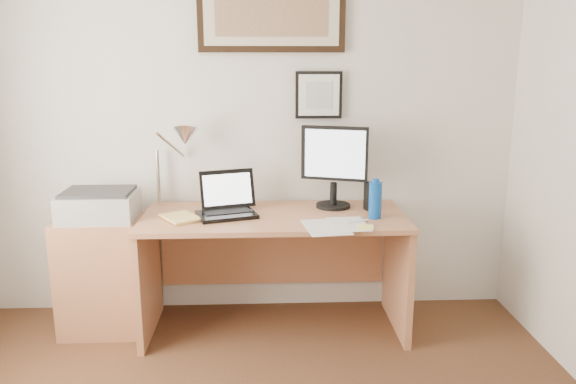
{
  "coord_description": "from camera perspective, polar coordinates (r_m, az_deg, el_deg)",
  "views": [
    {
      "loc": [
        0.09,
        -1.66,
        1.67
      ],
      "look_at": [
        0.23,
        1.43,
        0.94
      ],
      "focal_mm": 35.0,
      "sensor_mm": 36.0,
      "label": 1
    }
  ],
  "objects": [
    {
      "name": "water_bottle",
      "position": [
        3.37,
        8.85,
        -0.83
      ],
      "size": [
        0.08,
        0.08,
        0.22
      ],
      "primitive_type": "cylinder",
      "color": "#0C49A5",
      "rests_on": "desk"
    },
    {
      "name": "laptop",
      "position": [
        3.43,
        -6.21,
        -1.35
      ],
      "size": [
        0.4,
        0.39,
        0.26
      ],
      "color": "black",
      "rests_on": "desk"
    },
    {
      "name": "printer",
      "position": [
        3.57,
        -18.65,
        -1.25
      ],
      "size": [
        0.44,
        0.34,
        0.18
      ],
      "color": "#AAAAAC",
      "rests_on": "side_cabinet"
    },
    {
      "name": "picture_small",
      "position": [
        3.66,
        3.14,
        9.81
      ],
      "size": [
        0.3,
        0.03,
        0.3
      ],
      "color": "black",
      "rests_on": "wall_back"
    },
    {
      "name": "wall_back",
      "position": [
        3.69,
        -3.96,
        6.71
      ],
      "size": [
        3.5,
        0.02,
        2.5
      ],
      "primitive_type": "cube",
      "color": "silver",
      "rests_on": "ground"
    },
    {
      "name": "book",
      "position": [
        3.35,
        -12.21,
        -2.82
      ],
      "size": [
        0.28,
        0.3,
        0.02
      ],
      "primitive_type": "imported",
      "rotation": [
        0.0,
        0.0,
        0.58
      ],
      "color": "#F1D071",
      "rests_on": "desk"
    },
    {
      "name": "side_cabinet",
      "position": [
        3.73,
        -18.28,
        -7.93
      ],
      "size": [
        0.5,
        0.4,
        0.73
      ],
      "primitive_type": "cube",
      "color": "#AC6C48",
      "rests_on": "floor"
    },
    {
      "name": "lcd_monitor",
      "position": [
        3.54,
        4.72,
        2.98
      ],
      "size": [
        0.41,
        0.22,
        0.52
      ],
      "color": "black",
      "rests_on": "desk"
    },
    {
      "name": "desk",
      "position": [
        3.57,
        -1.46,
        -5.61
      ],
      "size": [
        1.6,
        0.7,
        0.75
      ],
      "color": "#AC6C48",
      "rests_on": "floor"
    },
    {
      "name": "paper_sheet_b",
      "position": [
        3.24,
        6.15,
        -3.27
      ],
      "size": [
        0.23,
        0.31,
        0.0
      ],
      "primitive_type": "cube",
      "rotation": [
        0.0,
        0.0,
        0.08
      ],
      "color": "silver",
      "rests_on": "desk"
    },
    {
      "name": "marker_pen",
      "position": [
        3.28,
        7.02,
        -2.99
      ],
      "size": [
        0.14,
        0.06,
        0.02
      ],
      "primitive_type": "cylinder",
      "rotation": [
        0.0,
        1.57,
        0.35
      ],
      "color": "white",
      "rests_on": "desk"
    },
    {
      "name": "picture_large",
      "position": [
        3.64,
        -1.68,
        17.68
      ],
      "size": [
        0.92,
        0.04,
        0.47
      ],
      "color": "black",
      "rests_on": "wall_back"
    },
    {
      "name": "speaker",
      "position": [
        3.55,
        8.49,
        -0.41
      ],
      "size": [
        0.09,
        0.09,
        0.18
      ],
      "primitive_type": "cube",
      "rotation": [
        0.0,
        0.0,
        0.25
      ],
      "color": "black",
      "rests_on": "desk"
    },
    {
      "name": "sticky_pad",
      "position": [
        3.18,
        7.92,
        -3.54
      ],
      "size": [
        0.1,
        0.1,
        0.01
      ],
      "primitive_type": "cube",
      "rotation": [
        0.0,
        0.0,
        -0.15
      ],
      "color": "#FFFD78",
      "rests_on": "desk"
    },
    {
      "name": "bottle_cap",
      "position": [
        3.34,
        8.92,
        1.15
      ],
      "size": [
        0.04,
        0.04,
        0.02
      ],
      "primitive_type": "cylinder",
      "color": "#0C49A5",
      "rests_on": "water_bottle"
    },
    {
      "name": "desk_lamp",
      "position": [
        3.54,
        -10.67,
        5.21
      ],
      "size": [
        0.29,
        0.27,
        0.53
      ],
      "color": "silver",
      "rests_on": "desk"
    },
    {
      "name": "paper_sheet_a",
      "position": [
        3.18,
        3.88,
        -3.58
      ],
      "size": [
        0.27,
        0.36,
        0.0
      ],
      "primitive_type": "cube",
      "rotation": [
        0.0,
        0.0,
        0.13
      ],
      "color": "silver",
      "rests_on": "desk"
    }
  ]
}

